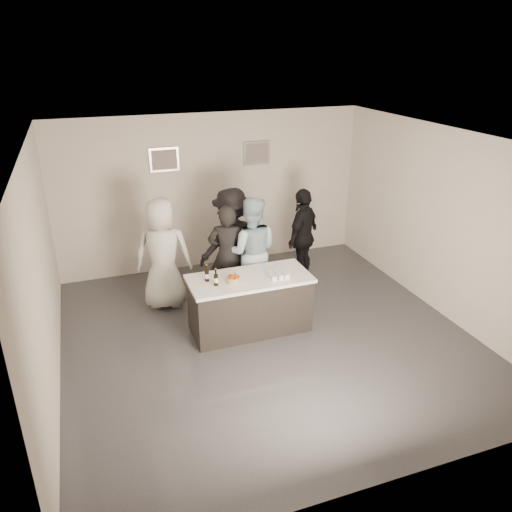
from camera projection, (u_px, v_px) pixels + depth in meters
name	position (u px, v px, depth m)	size (l,w,h in m)	color
floor	(267.00, 337.00, 7.68)	(6.00, 6.00, 0.00)	#3D3D42
ceiling	(269.00, 140.00, 6.50)	(6.00, 6.00, 0.00)	white
wall_back	(213.00, 192.00, 9.68)	(6.00, 0.04, 3.00)	beige
wall_front	(387.00, 365.00, 4.49)	(6.00, 0.04, 3.00)	beige
wall_left	(41.00, 277.00, 6.16)	(0.04, 6.00, 3.00)	beige
wall_right	(442.00, 223.00, 8.02)	(0.04, 6.00, 3.00)	beige
picture_left	(164.00, 160.00, 9.10)	(0.54, 0.04, 0.44)	#B2B2B7
picture_right	(257.00, 153.00, 9.66)	(0.54, 0.04, 0.44)	#B2B2B7
bar_counter	(250.00, 303.00, 7.72)	(1.86, 0.86, 0.90)	white
cake	(233.00, 280.00, 7.38)	(0.20, 0.20, 0.07)	orange
beer_bottle_a	(207.00, 273.00, 7.37)	(0.07, 0.07, 0.26)	black
beer_bottle_b	(216.00, 277.00, 7.25)	(0.07, 0.07, 0.26)	black
tumbler_cluster	(278.00, 274.00, 7.54)	(0.30, 0.30, 0.08)	orange
candles	(238.00, 287.00, 7.22)	(0.24, 0.08, 0.01)	pink
person_main_black	(227.00, 256.00, 8.33)	(0.65, 0.42, 1.77)	black
person_main_blue	(251.00, 251.00, 8.36)	(0.92, 0.72, 1.89)	#A5C5D7
person_guest_left	(163.00, 254.00, 8.24)	(0.93, 0.61, 1.91)	silver
person_guest_right	(303.00, 236.00, 9.17)	(1.05, 0.44, 1.79)	black
person_guest_back	(232.00, 241.00, 8.77)	(1.23, 0.71, 1.91)	black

